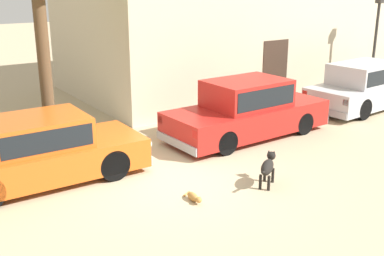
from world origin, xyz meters
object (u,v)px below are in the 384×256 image
parked_sedan_nearest (41,150)px  parked_sedan_second (247,109)px  stray_cat (194,197)px  street_lamp (376,31)px  stray_dog_spotted (268,166)px  parked_sedan_third (367,85)px

parked_sedan_nearest → parked_sedan_second: bearing=-0.3°
parked_sedan_nearest → stray_cat: (2.05, -2.54, -0.60)m
parked_sedan_nearest → street_lamp: street_lamp is taller
parked_sedan_second → street_lamp: (6.93, 1.20, 1.52)m
parked_sedan_nearest → stray_dog_spotted: 4.64m
parked_sedan_second → stray_dog_spotted: 3.17m
parked_sedan_second → parked_sedan_third: bearing=-0.5°
parked_sedan_third → stray_dog_spotted: bearing=-162.3°
parked_sedan_third → stray_dog_spotted: size_ratio=5.38×
parked_sedan_third → stray_cat: (-8.50, -2.51, -0.66)m
parked_sedan_nearest → parked_sedan_third: (10.56, -0.03, 0.06)m
parked_sedan_nearest → parked_sedan_second: size_ratio=0.92×
parked_sedan_second → stray_dog_spotted: bearing=-124.1°
stray_dog_spotted → street_lamp: bearing=-11.5°
stray_dog_spotted → stray_cat: (-1.66, 0.22, -0.32)m
stray_dog_spotted → parked_sedan_third: bearing=-13.7°
parked_sedan_nearest → stray_dog_spotted: parked_sedan_nearest is taller
parked_sedan_second → parked_sedan_nearest: bearing=177.4°
parked_sedan_nearest → street_lamp: 12.50m
parked_sedan_nearest → parked_sedan_second: 5.42m
street_lamp → parked_sedan_third: bearing=-148.1°
stray_dog_spotted → stray_cat: 1.71m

